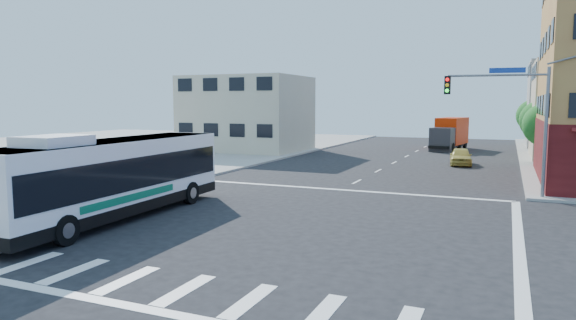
% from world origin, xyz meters
% --- Properties ---
extents(ground, '(120.00, 120.00, 0.00)m').
position_xyz_m(ground, '(0.00, 0.00, 0.00)').
color(ground, black).
rests_on(ground, ground).
extents(sidewalk_nw, '(50.00, 50.00, 0.15)m').
position_xyz_m(sidewalk_nw, '(-35.00, 35.00, 0.07)').
color(sidewalk_nw, gray).
rests_on(sidewalk_nw, ground).
extents(building_west, '(12.06, 10.06, 8.00)m').
position_xyz_m(building_west, '(-17.02, 29.98, 4.01)').
color(building_west, beige).
rests_on(building_west, ground).
extents(signal_mast_ne, '(7.91, 1.13, 8.07)m').
position_xyz_m(signal_mast_ne, '(9.08, 10.62, 4.98)').
color(signal_mast_ne, slate).
rests_on(signal_mast_ne, ground).
extents(street_tree_a, '(3.60, 3.60, 5.53)m').
position_xyz_m(street_tree_a, '(11.90, 27.92, 3.59)').
color(street_tree_a, '#3B2815').
rests_on(street_tree_a, ground).
extents(street_tree_b, '(3.80, 3.80, 5.79)m').
position_xyz_m(street_tree_b, '(11.90, 35.92, 3.75)').
color(street_tree_b, '#3B2815').
rests_on(street_tree_b, ground).
extents(street_tree_c, '(3.40, 3.40, 5.29)m').
position_xyz_m(street_tree_c, '(11.90, 43.92, 3.46)').
color(street_tree_c, '#3B2815').
rests_on(street_tree_c, ground).
extents(street_tree_d, '(4.00, 4.00, 6.03)m').
position_xyz_m(street_tree_d, '(11.90, 51.92, 3.88)').
color(street_tree_d, '#3B2815').
rests_on(street_tree_d, ground).
extents(transit_bus, '(3.29, 13.20, 3.88)m').
position_xyz_m(transit_bus, '(-6.93, -1.86, 1.90)').
color(transit_bus, black).
rests_on(transit_bus, ground).
extents(box_truck, '(3.52, 8.14, 3.54)m').
position_xyz_m(box_truck, '(3.03, 40.15, 1.72)').
color(box_truck, '#29282D').
rests_on(box_truck, ground).
extents(parked_car, '(2.13, 4.38, 1.44)m').
position_xyz_m(parked_car, '(5.45, 25.47, 0.72)').
color(parked_car, gold).
rests_on(parked_car, ground).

